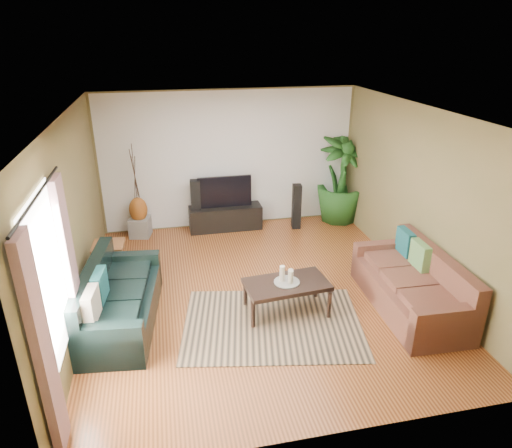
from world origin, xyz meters
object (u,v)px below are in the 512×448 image
object	(u,v)px
sofa_left	(120,296)
coffee_table	(286,297)
potted_plant	(341,179)
vase	(138,210)
speaker_left	(196,206)
pedestal	(140,227)
sofa_right	(410,282)
television	(225,192)
tv_stand	(225,218)
side_table	(110,258)
speaker_right	(296,207)

from	to	relation	value
sofa_left	coffee_table	distance (m)	2.26
potted_plant	vase	size ratio (longest dim) A/B	3.72
speaker_left	pedestal	bearing A→B (deg)	-174.96
sofa_right	pedestal	xyz separation A→B (m)	(-3.81, 3.35, -0.24)
pedestal	coffee_table	bearing A→B (deg)	-56.05
television	vase	bearing A→B (deg)	180.00
potted_plant	pedestal	world-z (taller)	potted_plant
tv_stand	potted_plant	xyz separation A→B (m)	(2.39, -0.02, 0.65)
sofa_left	tv_stand	xyz separation A→B (m)	(1.84, 2.88, -0.19)
speaker_left	vase	distance (m)	1.10
coffee_table	side_table	size ratio (longest dim) A/B	2.22
coffee_table	speaker_right	size ratio (longest dim) A/B	1.26
tv_stand	side_table	world-z (taller)	side_table
sofa_left	pedestal	xyz separation A→B (m)	(0.17, 2.88, -0.24)
sofa_left	speaker_right	xyz separation A→B (m)	(3.24, 2.64, 0.03)
vase	tv_stand	bearing A→B (deg)	0.00
speaker_right	tv_stand	bearing A→B (deg)	175.86
sofa_left	tv_stand	world-z (taller)	sofa_left
vase	speaker_right	bearing A→B (deg)	-4.47
speaker_left	sofa_left	bearing A→B (deg)	-108.76
speaker_left	vase	xyz separation A→B (m)	(-1.10, 0.00, 0.02)
speaker_right	sofa_left	bearing A→B (deg)	-135.23
coffee_table	speaker_right	bearing A→B (deg)	65.27
coffee_table	speaker_left	distance (m)	3.25
television	vase	world-z (taller)	television
sofa_left	tv_stand	bearing A→B (deg)	-25.93
sofa_left	side_table	xyz separation A→B (m)	(-0.27, 1.48, -0.17)
sofa_left	television	size ratio (longest dim) A/B	1.91
coffee_table	pedestal	distance (m)	3.71
sofa_right	speaker_right	bearing A→B (deg)	-164.46
sofa_right	coffee_table	size ratio (longest dim) A/B	1.79
speaker_left	speaker_right	bearing A→B (deg)	-1.91
coffee_table	potted_plant	size ratio (longest dim) A/B	0.65
speaker_right	vase	world-z (taller)	speaker_right
coffee_table	speaker_right	distance (m)	3.02
coffee_table	television	size ratio (longest dim) A/B	1.10
sofa_right	vase	size ratio (longest dim) A/B	4.29
pedestal	potted_plant	bearing A→B (deg)	-0.28
tv_stand	side_table	xyz separation A→B (m)	(-2.11, -1.39, 0.02)
sofa_left	sofa_right	distance (m)	4.01
television	speaker_left	world-z (taller)	television
pedestal	side_table	bearing A→B (deg)	-107.75
speaker_left	sofa_right	bearing A→B (deg)	-45.92
sofa_right	potted_plant	size ratio (longest dim) A/B	1.15
tv_stand	sofa_left	bearing A→B (deg)	-122.66
sofa_left	vase	size ratio (longest dim) A/B	4.16
sofa_right	pedestal	distance (m)	5.08
sofa_right	coffee_table	bearing A→B (deg)	-96.69
coffee_table	tv_stand	size ratio (longest dim) A/B	0.81
sofa_right	coffee_table	world-z (taller)	sofa_right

